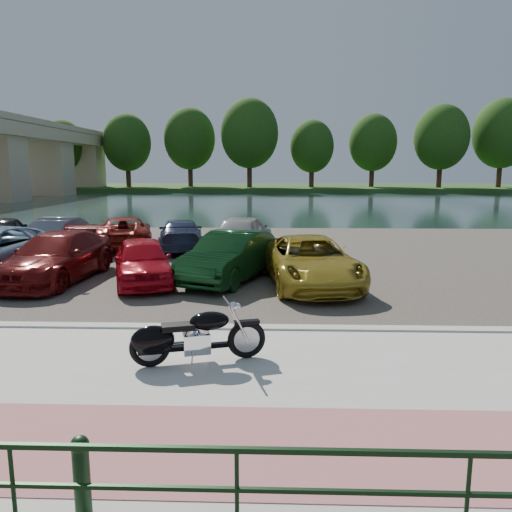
{
  "coord_description": "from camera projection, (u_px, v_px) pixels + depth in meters",
  "views": [
    {
      "loc": [
        0.3,
        -7.94,
        3.38
      ],
      "look_at": [
        -0.12,
        4.94,
        1.1
      ],
      "focal_mm": 35.0,
      "sensor_mm": 36.0,
      "label": 1
    }
  ],
  "objects": [
    {
      "name": "ground",
      "position": [
        254.0,
        371.0,
        8.41
      ],
      "size": [
        200.0,
        200.0,
        0.0
      ],
      "primitive_type": "plane",
      "color": "#595447",
      "rests_on": "ground"
    },
    {
      "name": "promenade",
      "position": [
        251.0,
        395.0,
        7.42
      ],
      "size": [
        60.0,
        6.0,
        0.1
      ],
      "primitive_type": "cube",
      "color": "#B7B5AD",
      "rests_on": "ground"
    },
    {
      "name": "pink_path",
      "position": [
        246.0,
        447.0,
        5.93
      ],
      "size": [
        60.0,
        2.0,
        0.01
      ],
      "primitive_type": "cube",
      "color": "#AD6261",
      "rests_on": "promenade"
    },
    {
      "name": "kerb",
      "position": [
        257.0,
        329.0,
        10.37
      ],
      "size": [
        60.0,
        0.3,
        0.14
      ],
      "primitive_type": "cube",
      "color": "#B7B5AD",
      "rests_on": "ground"
    },
    {
      "name": "parking_lot",
      "position": [
        264.0,
        256.0,
        19.23
      ],
      "size": [
        60.0,
        18.0,
        0.04
      ],
      "primitive_type": "cube",
      "color": "#3C3630",
      "rests_on": "ground"
    },
    {
      "name": "river",
      "position": [
        269.0,
        204.0,
        47.78
      ],
      "size": [
        120.0,
        40.0,
        0.0
      ],
      "primitive_type": "cube",
      "color": "#1A2F2D",
      "rests_on": "ground"
    },
    {
      "name": "far_bank",
      "position": [
        271.0,
        187.0,
        79.22
      ],
      "size": [
        120.0,
        24.0,
        0.6
      ],
      "primitive_type": "cube",
      "color": "#274B1A",
      "rests_on": "ground"
    },
    {
      "name": "railing",
      "position": [
        237.0,
        470.0,
        4.34
      ],
      "size": [
        24.04,
        0.05,
        0.9
      ],
      "color": "black",
      "rests_on": "promenade"
    },
    {
      "name": "bollards",
      "position": [
        64.0,
        472.0,
        4.73
      ],
      "size": [
        10.68,
        0.18,
        0.81
      ],
      "color": "black",
      "rests_on": "promenade"
    },
    {
      "name": "far_trees",
      "position": [
        301.0,
        139.0,
        71.71
      ],
      "size": [
        70.25,
        10.68,
        12.52
      ],
      "color": "#382014",
      "rests_on": "far_bank"
    },
    {
      "name": "motorcycle",
      "position": [
        186.0,
        337.0,
        8.41
      ],
      "size": [
        2.28,
        0.98,
        1.05
      ],
      "rotation": [
        0.0,
        0.0,
        0.28
      ],
      "color": "black",
      "rests_on": "promenade"
    },
    {
      "name": "car_3",
      "position": [
        57.0,
        257.0,
        14.87
      ],
      "size": [
        2.39,
        5.08,
        1.43
      ],
      "primitive_type": "imported",
      "rotation": [
        0.0,
        0.0,
        -0.08
      ],
      "color": "#630F0E",
      "rests_on": "parking_lot"
    },
    {
      "name": "car_4",
      "position": [
        143.0,
        261.0,
        14.55
      ],
      "size": [
        2.69,
        4.19,
        1.33
      ],
      "primitive_type": "imported",
      "rotation": [
        0.0,
        0.0,
        0.31
      ],
      "color": "#B90C1A",
      "rests_on": "parking_lot"
    },
    {
      "name": "car_5",
      "position": [
        231.0,
        256.0,
        14.91
      ],
      "size": [
        3.04,
        4.69,
        1.46
      ],
      "primitive_type": "imported",
      "rotation": [
        0.0,
        0.0,
        -0.37
      ],
      "color": "black",
      "rests_on": "parking_lot"
    },
    {
      "name": "car_6",
      "position": [
        310.0,
        261.0,
        14.27
      ],
      "size": [
        3.02,
        5.33,
        1.4
      ],
      "primitive_type": "imported",
      "rotation": [
        0.0,
        0.0,
        0.14
      ],
      "color": "#A58E26",
      "rests_on": "parking_lot"
    },
    {
      "name": "car_8",
      "position": [
        4.0,
        232.0,
        21.09
      ],
      "size": [
        2.41,
        4.24,
        1.36
      ],
      "primitive_type": "imported",
      "rotation": [
        0.0,
        0.0,
        3.35
      ],
      "color": "black",
      "rests_on": "parking_lot"
    },
    {
      "name": "car_9",
      "position": [
        64.0,
        233.0,
        20.73
      ],
      "size": [
        1.75,
        4.23,
        1.36
      ],
      "primitive_type": "imported",
      "rotation": [
        0.0,
        0.0,
        3.06
      ],
      "color": "slate",
      "rests_on": "parking_lot"
    },
    {
      "name": "car_10",
      "position": [
        124.0,
        232.0,
        20.97
      ],
      "size": [
        3.37,
        5.22,
        1.34
      ],
      "primitive_type": "imported",
      "rotation": [
        0.0,
        0.0,
        3.4
      ],
      "color": "maroon",
      "rests_on": "parking_lot"
    },
    {
      "name": "car_11",
      "position": [
        181.0,
        235.0,
        20.43
      ],
      "size": [
        2.56,
        4.63,
        1.27
      ],
      "primitive_type": "imported",
      "rotation": [
        0.0,
        0.0,
        3.33
      ],
      "color": "#293250",
      "rests_on": "parking_lot"
    },
    {
      "name": "car_12",
      "position": [
        243.0,
        233.0,
        20.29
      ],
      "size": [
        2.57,
        4.61,
        1.48
      ],
      "primitive_type": "imported",
      "rotation": [
        0.0,
        0.0,
        2.94
      ],
      "color": "#B7B6B2",
      "rests_on": "parking_lot"
    }
  ]
}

